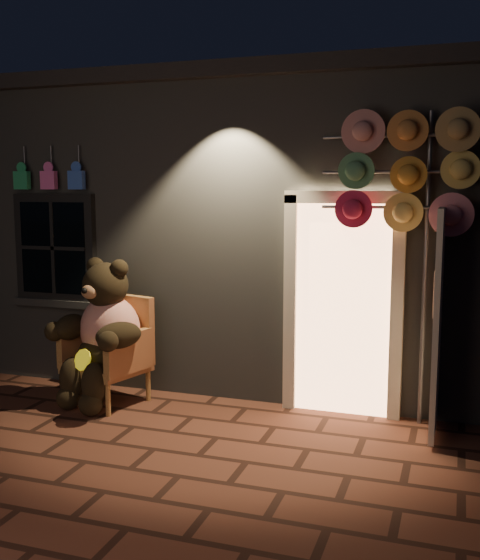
% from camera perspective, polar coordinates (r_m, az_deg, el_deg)
% --- Properties ---
extents(ground, '(60.00, 60.00, 0.00)m').
position_cam_1_polar(ground, '(5.83, -7.54, -14.40)').
color(ground, '#532C1F').
rests_on(ground, ground).
extents(shop_building, '(7.30, 5.95, 3.51)m').
position_cam_1_polar(shop_building, '(9.15, 3.38, 5.00)').
color(shop_building, slate).
rests_on(shop_building, ground).
extents(wicker_armchair, '(0.90, 0.85, 1.10)m').
position_cam_1_polar(wicker_armchair, '(6.98, -11.04, -5.96)').
color(wicker_armchair, '#B38D45').
rests_on(wicker_armchair, ground).
extents(teddy_bear, '(1.05, 0.95, 1.50)m').
position_cam_1_polar(teddy_bear, '(6.83, -11.84, -4.52)').
color(teddy_bear, red).
rests_on(teddy_bear, ground).
extents(hat_rack, '(1.82, 0.22, 2.92)m').
position_cam_1_polar(hat_rack, '(6.10, 16.28, 8.82)').
color(hat_rack, '#59595E').
rests_on(hat_rack, ground).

